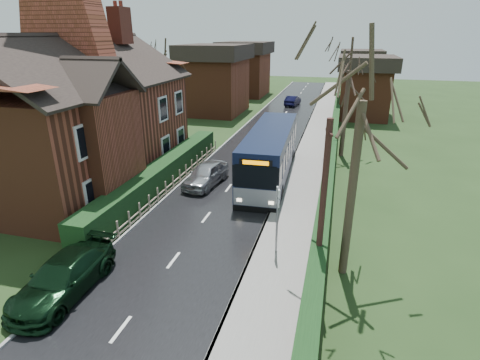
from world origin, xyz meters
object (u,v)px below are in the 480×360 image
(car_silver, at_px, (206,174))
(bus, at_px, (270,154))
(brick_house, at_px, (80,113))
(telegraph_pole, at_px, (322,209))
(car_green, at_px, (64,277))
(bus_stop_sign, at_px, (278,211))

(car_silver, bearing_deg, bus, 38.54)
(brick_house, relative_size, telegraph_pole, 2.31)
(telegraph_pole, bearing_deg, car_green, -177.55)
(bus_stop_sign, bearing_deg, car_green, -166.44)
(car_green, relative_size, telegraph_pole, 0.73)
(bus, bearing_deg, telegraph_pole, -73.03)
(brick_house, bearing_deg, car_silver, 11.21)
(bus, relative_size, telegraph_pole, 1.69)
(car_green, relative_size, bus_stop_sign, 1.50)
(car_green, distance_m, bus_stop_sign, 8.33)
(brick_house, distance_m, bus_stop_sign, 13.95)
(brick_house, xyz_separation_m, car_green, (5.83, -9.64, -3.71))
(brick_house, height_order, car_silver, brick_house)
(car_silver, bearing_deg, car_green, -89.99)
(bus_stop_sign, height_order, telegraph_pole, telegraph_pole)
(bus, distance_m, bus_stop_sign, 9.00)
(bus_stop_sign, bearing_deg, car_silver, 110.45)
(brick_house, height_order, bus, brick_house)
(car_silver, relative_size, car_green, 0.88)
(bus, xyz_separation_m, car_green, (-4.96, -13.24, -0.92))
(brick_house, height_order, car_green, brick_house)
(bus, relative_size, car_green, 2.32)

